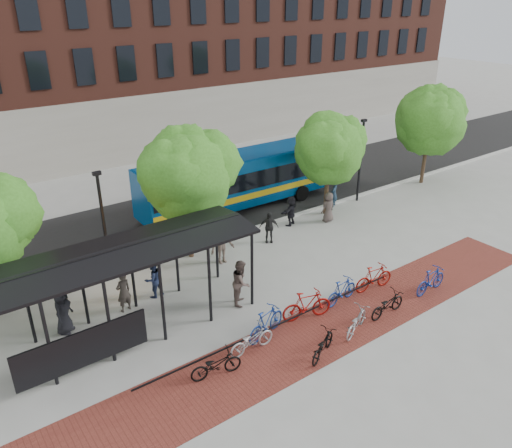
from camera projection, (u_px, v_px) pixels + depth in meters
ground at (280, 265)px, 23.85m from camera, size 160.00×160.00×0.00m
asphalt_street at (197, 211)px, 29.71m from camera, size 160.00×8.00×0.01m
curb at (234, 234)px, 26.76m from camera, size 160.00×0.25×0.12m
brick_strip at (321, 333)px, 19.11m from camera, size 24.00×3.00×0.01m
bike_rack_rail at (280, 333)px, 19.08m from camera, size 12.00×0.05×0.95m
building_brick at (188, 16)px, 44.04m from camera, size 55.00×14.00×20.00m
bus_shelter at (114, 264)px, 17.89m from camera, size 10.60×3.07×3.60m
tree_b at (188, 170)px, 22.88m from camera, size 5.15×4.20×6.47m
tree_c at (330, 146)px, 27.85m from camera, size 4.66×3.80×5.92m
tree_d at (431, 117)px, 32.48m from camera, size 5.39×4.40×6.55m
lamp_post_left at (104, 224)px, 21.60m from camera, size 0.35×0.20×5.12m
lamp_post_right at (361, 158)px, 30.13m from camera, size 0.35×0.20×5.12m
bus at (237, 178)px, 29.44m from camera, size 12.23×3.06×3.29m
bike_0 at (216, 365)px, 16.76m from camera, size 1.90×0.97×0.95m
bike_2 at (252, 340)px, 17.93m from camera, size 1.88×0.67×0.98m
bike_3 at (266, 323)px, 18.67m from camera, size 2.11×1.09×1.22m
bike_4 at (323, 345)px, 17.73m from camera, size 1.87×1.29×0.93m
bike_5 at (307, 305)px, 19.68m from camera, size 2.18×1.15×1.26m
bike_6 at (356, 321)px, 18.97m from camera, size 1.94×1.28×0.96m
bike_7 at (342, 291)px, 20.78m from camera, size 1.89×0.72×1.11m
bike_8 at (387, 304)px, 19.97m from camera, size 1.91×0.72×0.99m
bike_9 at (374, 278)px, 21.67m from camera, size 2.03×0.81×1.19m
bike_11 at (431, 280)px, 21.47m from camera, size 1.96×0.61×1.17m
pedestrian_0 at (63, 310)px, 18.78m from camera, size 1.09×1.11×1.93m
pedestrian_1 at (124, 292)px, 20.09m from camera, size 0.72×0.54×1.76m
pedestrian_2 at (153, 279)px, 21.07m from camera, size 0.93×0.78×1.71m
pedestrian_3 at (222, 244)px, 23.67m from camera, size 1.29×0.74×1.98m
pedestrian_4 at (269, 227)px, 25.74m from camera, size 1.05×0.89×1.68m
pedestrian_5 at (291, 211)px, 27.67m from camera, size 1.64×1.10×1.70m
pedestrian_6 at (328, 207)px, 28.09m from camera, size 0.85×0.56×1.73m
pedestrian_7 at (334, 194)px, 30.11m from camera, size 0.71×0.64×1.62m
pedestrian_8 at (241, 282)px, 20.57m from camera, size 1.20×1.22×1.98m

